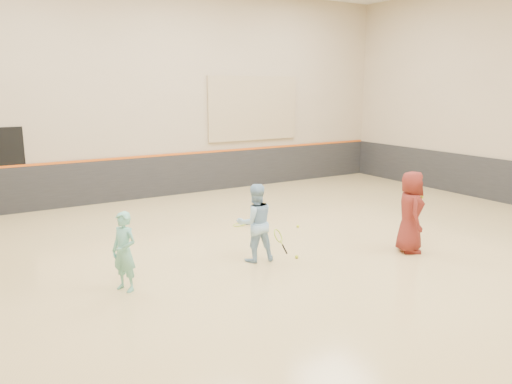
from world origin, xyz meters
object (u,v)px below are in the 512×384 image
instructor (255,223)px  spare_racket (239,223)px  young_man (410,212)px  girl (124,252)px

instructor → spare_racket: instructor is taller
young_man → spare_racket: (-1.94, 3.36, -0.74)m
girl → instructor: size_ratio=0.88×
girl → spare_racket: 4.16m
instructor → spare_racket: size_ratio=2.29×
girl → young_man: bearing=51.8°
young_man → girl: bearing=111.7°
instructor → spare_racket: bearing=-100.5°
young_man → spare_racket: 3.95m
instructor → young_man: size_ratio=0.91×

